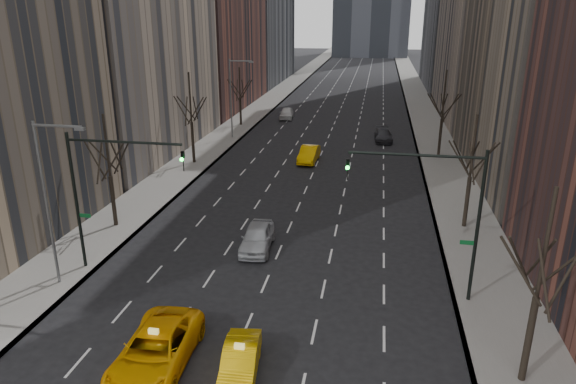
% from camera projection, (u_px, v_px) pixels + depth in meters
% --- Properties ---
extents(sidewalk_left, '(4.50, 320.00, 0.15)m').
position_uv_depth(sidewalk_left, '(268.00, 102.00, 84.27)').
color(sidewalk_left, slate).
rests_on(sidewalk_left, ground).
extents(sidewalk_right, '(4.50, 320.00, 0.15)m').
position_uv_depth(sidewalk_right, '(421.00, 107.00, 80.29)').
color(sidewalk_right, slate).
rests_on(sidewalk_right, ground).
extents(tree_lw_b, '(3.36, 3.50, 7.82)m').
position_uv_depth(tree_lw_b, '(110.00, 176.00, 34.73)').
color(tree_lw_b, black).
rests_on(tree_lw_b, ground).
extents(tree_lw_c, '(3.36, 3.50, 8.74)m').
position_uv_depth(tree_lw_c, '(192.00, 123.00, 49.48)').
color(tree_lw_c, black).
rests_on(tree_lw_c, ground).
extents(tree_lw_d, '(3.36, 3.50, 7.36)m').
position_uv_depth(tree_lw_d, '(240.00, 99.00, 66.35)').
color(tree_lw_d, black).
rests_on(tree_lw_d, ground).
extents(tree_rw_a, '(3.36, 3.50, 8.28)m').
position_uv_depth(tree_rw_a, '(536.00, 299.00, 19.64)').
color(tree_rw_a, black).
rests_on(tree_rw_a, ground).
extents(tree_rw_b, '(3.36, 3.50, 7.82)m').
position_uv_depth(tree_rw_b, '(470.00, 177.00, 34.55)').
color(tree_rw_b, black).
rests_on(tree_rw_b, ground).
extents(tree_rw_c, '(3.36, 3.50, 8.74)m').
position_uv_depth(tree_rw_c, '(442.00, 120.00, 51.16)').
color(tree_rw_c, black).
rests_on(tree_rw_c, ground).
extents(traffic_mast_left, '(6.69, 0.39, 8.00)m').
position_uv_depth(traffic_mast_left, '(101.00, 181.00, 28.10)').
color(traffic_mast_left, black).
rests_on(traffic_mast_left, ground).
extents(traffic_mast_right, '(6.69, 0.39, 8.00)m').
position_uv_depth(traffic_mast_right, '(445.00, 201.00, 25.14)').
color(traffic_mast_right, black).
rests_on(traffic_mast_right, ground).
extents(streetlight_near, '(2.83, 0.22, 9.00)m').
position_uv_depth(streetlight_near, '(50.00, 189.00, 26.48)').
color(streetlight_near, slate).
rests_on(streetlight_near, ground).
extents(streetlight_far, '(2.83, 0.22, 9.00)m').
position_uv_depth(streetlight_far, '(234.00, 91.00, 58.98)').
color(streetlight_far, slate).
rests_on(streetlight_far, ground).
extents(taxi_suv, '(3.02, 6.14, 1.68)m').
position_uv_depth(taxi_suv, '(156.00, 351.00, 21.52)').
color(taxi_suv, '#F2A505').
rests_on(taxi_suv, ground).
extents(taxi_sedan, '(1.89, 4.18, 1.33)m').
position_uv_depth(taxi_sedan, '(240.00, 362.00, 21.08)').
color(taxi_sedan, '#E7AF04').
rests_on(taxi_sedan, ground).
extents(silver_sedan_ahead, '(2.15, 4.74, 1.58)m').
position_uv_depth(silver_sedan_ahead, '(257.00, 237.00, 32.40)').
color(silver_sedan_ahead, '#ADB0B6').
rests_on(silver_sedan_ahead, ground).
extents(far_taxi, '(1.84, 4.77, 1.55)m').
position_uv_depth(far_taxi, '(309.00, 154.00, 51.22)').
color(far_taxi, '#FFB905').
rests_on(far_taxi, ground).
extents(far_suv_grey, '(2.21, 4.86, 1.38)m').
position_uv_depth(far_suv_grey, '(383.00, 135.00, 59.38)').
color(far_suv_grey, '#2B2B30').
rests_on(far_suv_grey, ground).
extents(far_car_white, '(2.17, 4.57, 1.51)m').
position_uv_depth(far_car_white, '(287.00, 113.00, 71.72)').
color(far_car_white, silver).
rests_on(far_car_white, ground).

